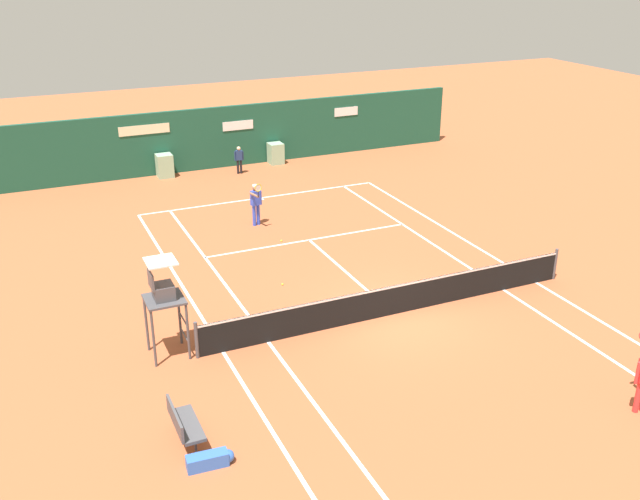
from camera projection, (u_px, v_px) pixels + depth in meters
name	position (u px, v px, depth m)	size (l,w,h in m)	color
ground_plane	(385.00, 306.00, 21.85)	(80.00, 80.00, 0.01)	#B25633
tennis_net	(395.00, 299.00, 21.17)	(12.10, 0.10, 1.07)	#4C4C51
sponsor_back_wall	(223.00, 138.00, 35.04)	(25.00, 1.02, 2.98)	#194C38
umpire_chair	(163.00, 295.00, 18.57)	(1.00, 1.00, 2.76)	#47474C
player_bench	(183.00, 423.00, 15.68)	(0.54, 1.36, 0.88)	#38383D
equipment_bag	(212.00, 460.00, 15.08)	(1.03, 0.36, 0.32)	blue
player_on_baseline	(256.00, 201.00, 27.77)	(0.53, 0.79, 1.88)	blue
ball_kid_left_post	(239.00, 158.00, 34.23)	(0.44, 0.22, 1.33)	black
tennis_ball_by_sideline	(281.00, 241.00, 26.58)	(0.07, 0.07, 0.07)	#CCE033
tennis_ball_near_service_line	(282.00, 284.00, 23.18)	(0.07, 0.07, 0.07)	#CCE033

